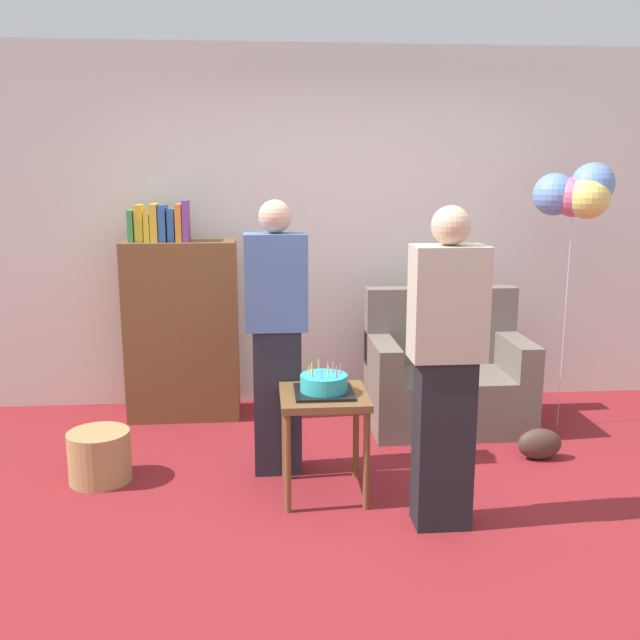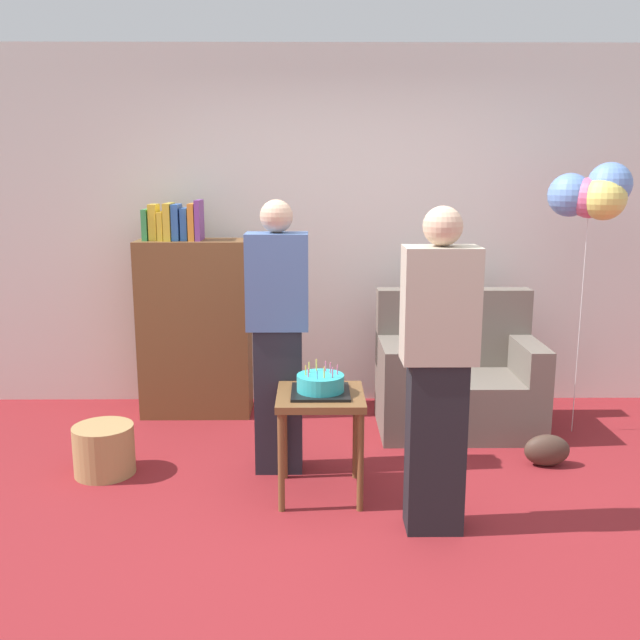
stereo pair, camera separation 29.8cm
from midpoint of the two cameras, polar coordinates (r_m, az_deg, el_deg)
name	(u,v)px [view 2 (the right image)]	position (r m, az deg, el deg)	size (l,w,h in m)	color
ground_plane	(363,517)	(3.91, 5.72, -15.46)	(8.00, 8.00, 0.00)	maroon
wall_back	(347,229)	(5.53, 3.72, 7.27)	(6.00, 0.10, 2.70)	silver
couch	(457,381)	(5.15, 12.50, -4.77)	(1.10, 0.70, 0.96)	#6B6056
bookshelf	(194,324)	(5.30, -8.42, -0.30)	(0.80, 0.36, 1.59)	brown
side_table	(320,409)	(3.96, 2.20, -7.14)	(0.48, 0.48, 0.59)	brown
birthday_cake	(320,385)	(3.92, 2.22, -5.21)	(0.32, 0.32, 0.17)	black
person_blowing_candles	(278,336)	(4.20, -1.36, -1.32)	(0.36, 0.22, 1.63)	#23232D
person_holding_cake	(438,371)	(3.56, 11.77, -4.01)	(0.36, 0.22, 1.63)	black
wicker_basket	(104,450)	(4.49, -15.04, -10.01)	(0.36, 0.36, 0.30)	#A88451
handbag	(547,450)	(4.72, 19.44, -9.81)	(0.28, 0.14, 0.20)	#473328
balloon_bunch	(593,194)	(5.10, 22.59, 9.30)	(0.51, 0.42, 1.84)	silver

